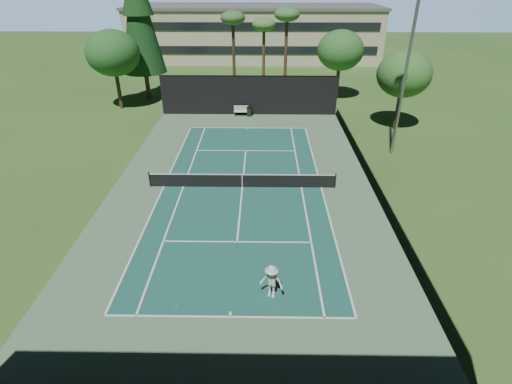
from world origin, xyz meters
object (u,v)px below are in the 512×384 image
(player, at_px, (271,282))
(tennis_ball_a, at_px, (176,306))
(park_bench, at_px, (241,110))
(trash_bin, at_px, (249,112))
(tennis_ball_d, at_px, (162,153))
(tennis_net, at_px, (242,180))
(tennis_ball_b, at_px, (221,174))
(tennis_ball_c, at_px, (287,169))

(player, relative_size, tennis_ball_a, 28.96)
(park_bench, relative_size, trash_bin, 1.59)
(player, relative_size, tennis_ball_d, 27.65)
(tennis_ball_d, bearing_deg, player, -62.03)
(tennis_net, bearing_deg, player, -80.27)
(tennis_ball_a, bearing_deg, park_bench, 86.50)
(tennis_ball_a, xyz_separation_m, tennis_ball_b, (0.77, 13.20, 0.01))
(tennis_ball_d, height_order, park_bench, park_bench)
(tennis_net, xyz_separation_m, tennis_ball_a, (-2.46, -11.31, -0.53))
(tennis_net, distance_m, tennis_ball_b, 2.59)
(park_bench, bearing_deg, tennis_ball_c, -72.44)
(tennis_ball_c, relative_size, tennis_ball_d, 0.95)
(tennis_ball_b, height_order, park_bench, park_bench)
(tennis_ball_a, distance_m, park_bench, 27.03)
(tennis_net, xyz_separation_m, park_bench, (-0.81, 15.67, -0.01))
(tennis_net, relative_size, tennis_ball_d, 204.68)
(tennis_ball_c, bearing_deg, tennis_ball_a, -111.94)
(tennis_ball_c, bearing_deg, tennis_net, -138.68)
(park_bench, distance_m, trash_bin, 0.87)
(player, distance_m, park_bench, 26.37)
(tennis_ball_d, bearing_deg, tennis_ball_c, -16.50)
(tennis_ball_d, xyz_separation_m, park_bench, (6.11, 9.80, 0.52))
(tennis_ball_d, bearing_deg, tennis_ball_b, -37.19)
(player, xyz_separation_m, tennis_ball_a, (-4.27, -0.74, -0.84))
(tennis_ball_a, height_order, tennis_ball_d, tennis_ball_d)
(tennis_net, relative_size, tennis_ball_b, 181.78)
(tennis_ball_b, distance_m, park_bench, 13.81)
(tennis_net, distance_m, tennis_ball_d, 9.08)
(tennis_ball_a, distance_m, trash_bin, 26.89)
(tennis_ball_a, relative_size, tennis_ball_b, 0.85)
(tennis_ball_a, bearing_deg, tennis_ball_c, 68.06)
(player, height_order, tennis_ball_c, player)
(tennis_ball_c, height_order, park_bench, park_bench)
(player, xyz_separation_m, trash_bin, (-1.78, 26.03, -0.39))
(tennis_ball_b, bearing_deg, player, -74.33)
(tennis_ball_b, relative_size, tennis_ball_c, 1.19)
(tennis_ball_b, bearing_deg, tennis_net, -48.42)
(tennis_net, height_order, tennis_ball_b, tennis_net)
(tennis_ball_a, bearing_deg, tennis_net, 77.75)
(park_bench, bearing_deg, player, -84.30)
(tennis_ball_b, bearing_deg, tennis_ball_a, -93.35)
(tennis_ball_b, distance_m, tennis_ball_d, 6.56)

